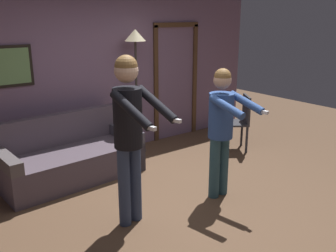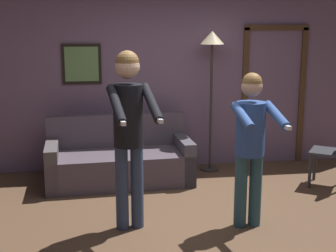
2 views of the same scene
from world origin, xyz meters
name	(u,v)px [view 1 (image 1 of 2)]	position (x,y,z in m)	size (l,w,h in m)	color
ground_plane	(187,203)	(0.00, 0.00, 0.00)	(12.00, 12.00, 0.00)	brown
back_wall_assembly	(98,75)	(0.01, 2.21, 1.30)	(6.40, 0.10, 2.60)	slate
couch	(71,159)	(-0.80, 1.55, 0.28)	(1.94, 0.95, 0.87)	#4F434E
torchiere_lamp	(136,51)	(0.52, 1.90, 1.66)	(0.33, 0.33, 1.99)	#332D28
person_standing_left	(129,124)	(-0.76, 0.04, 1.13)	(0.51, 0.74, 1.83)	#334263
person_standing_right	(222,122)	(0.46, -0.09, 0.97)	(0.45, 0.68, 1.61)	#2D525F
dining_chair_distant	(240,119)	(1.94, 0.94, 0.53)	(0.59, 0.59, 0.93)	#2D2D33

